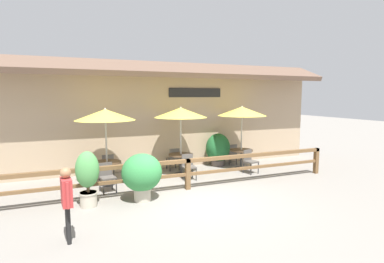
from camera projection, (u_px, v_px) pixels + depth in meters
name	position (u px, v px, depth m)	size (l,w,h in m)	color
ground_plane	(202.00, 200.00, 8.28)	(60.00, 60.00, 0.00)	gray
building_facade	(159.00, 114.00, 11.79)	(14.28, 1.49, 4.23)	tan
patio_railing	(188.00, 167.00, 9.16)	(10.40, 0.14, 0.95)	brown
patio_umbrella_near	(105.00, 115.00, 9.48)	(1.90, 1.90, 2.49)	#B7B2A8
dining_table_near	(107.00, 166.00, 9.68)	(0.91, 0.91, 0.76)	#4C3826
chair_near_streetside	(107.00, 176.00, 8.98)	(0.49, 0.49, 0.86)	#514C47
chair_near_wallside	(107.00, 165.00, 10.40)	(0.48, 0.48, 0.86)	#514C47
patio_umbrella_middle	(181.00, 113.00, 10.75)	(1.90, 1.90, 2.49)	#B7B2A8
dining_table_middle	(181.00, 158.00, 10.94)	(0.91, 0.91, 0.76)	#4C3826
chair_middle_streetside	(188.00, 165.00, 10.31)	(0.44, 0.44, 0.86)	#514C47
chair_middle_wallside	(173.00, 158.00, 11.59)	(0.44, 0.44, 0.86)	#514C47
patio_umbrella_far	(242.00, 111.00, 11.66)	(1.90, 1.90, 2.49)	#B7B2A8
dining_table_far	(241.00, 153.00, 11.86)	(0.91, 0.91, 0.76)	#4C3826
chair_far_streetside	(250.00, 160.00, 11.16)	(0.50, 0.50, 0.86)	#514C47
chair_far_wallside	(231.00, 153.00, 12.55)	(0.48, 0.48, 0.86)	#514C47
potted_plant_entrance_palm	(142.00, 174.00, 8.15)	(1.10, 0.99, 1.31)	#B7AD99
potted_plant_broad_leaf	(88.00, 176.00, 7.71)	(0.59, 0.54, 1.46)	#B7AD99
potted_plant_tall_tropical	(218.00, 149.00, 12.33)	(1.02, 0.92, 1.34)	#564C47
pedestrian	(67.00, 195.00, 5.77)	(0.23, 0.53, 1.51)	black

